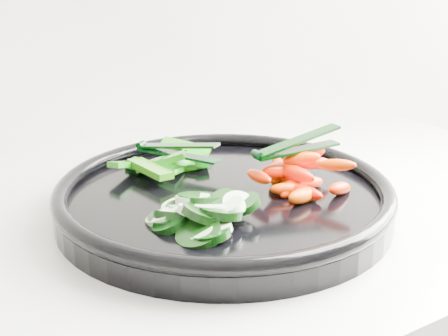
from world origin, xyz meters
TOP-DOWN VIEW (x-y plane):
  - veggie_tray at (0.53, 1.66)m, footprint 0.48×0.48m
  - cucumber_pile at (0.46, 1.61)m, footprint 0.13×0.12m
  - carrot_pile at (0.60, 1.63)m, footprint 0.11×0.14m
  - pepper_pile at (0.51, 1.76)m, footprint 0.14×0.11m
  - tong_carrot at (0.60, 1.63)m, footprint 0.11×0.02m
  - tong_pepper at (0.52, 1.76)m, footprint 0.07×0.11m

SIDE VIEW (x-z plane):
  - veggie_tray at x=0.53m, z-range 0.93..0.97m
  - pepper_pile at x=0.51m, z-range 0.94..0.98m
  - cucumber_pile at x=0.46m, z-range 0.94..0.98m
  - carrot_pile at x=0.60m, z-range 0.95..1.00m
  - tong_pepper at x=0.52m, z-range 0.97..0.99m
  - tong_carrot at x=0.60m, z-range 0.99..1.02m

